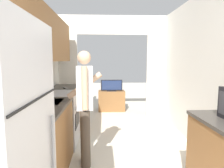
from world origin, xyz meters
TOP-DOWN VIEW (x-y plane):
  - wall_left at (-1.25, 1.94)m, footprint 0.38×6.67m
  - wall_far_with_doorway at (0.00, 4.30)m, footprint 3.00×0.06m
  - counter_left at (-1.00, 2.41)m, footprint 0.62×3.04m
  - range_oven at (-0.99, 2.76)m, footprint 0.66×0.74m
  - person at (-0.48, 2.06)m, footprint 0.51×0.39m
  - tv_cabinet at (0.01, 5.01)m, footprint 0.74×0.42m
  - television at (0.01, 4.97)m, footprint 0.60×0.16m
  - knife at (-0.99, 3.33)m, footprint 0.12×0.30m

SIDE VIEW (x-z plane):
  - tv_cabinet at x=0.01m, z-range 0.00..0.57m
  - counter_left at x=-1.00m, z-range 0.00..0.89m
  - range_oven at x=-0.99m, z-range -0.06..0.97m
  - television at x=0.01m, z-range 0.57..0.89m
  - person at x=-0.48m, z-range 0.05..1.61m
  - knife at x=-0.99m, z-range 0.89..0.91m
  - wall_far_with_doorway at x=0.00m, z-range 0.20..2.70m
  - wall_left at x=-1.25m, z-range 0.24..2.74m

